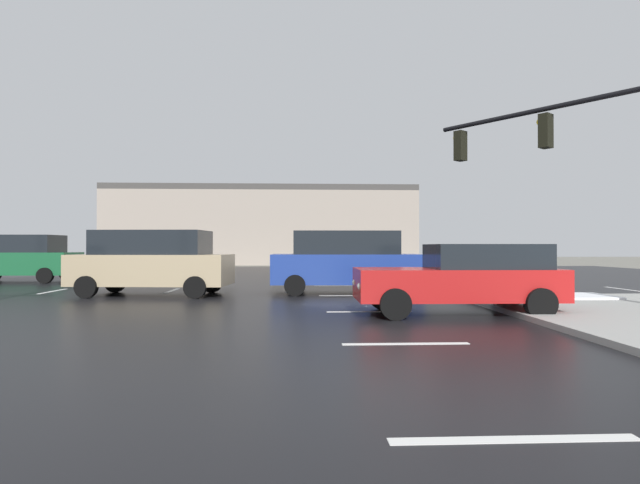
{
  "coord_description": "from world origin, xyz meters",
  "views": [
    {
      "loc": [
        -1.72,
        -17.99,
        1.54
      ],
      "look_at": [
        -0.48,
        8.41,
        1.79
      ],
      "focal_mm": 28.93,
      "sensor_mm": 36.0,
      "label": 1
    }
  ],
  "objects_px": {
    "sedan_red": "(464,277)",
    "suv_green": "(18,257)",
    "traffic_signal_mast": "(583,154)",
    "sedan_black": "(485,258)",
    "suv_blue": "(346,261)",
    "suv_tan": "(153,261)"
  },
  "relations": [
    {
      "from": "traffic_signal_mast",
      "to": "sedan_black",
      "type": "height_order",
      "value": "traffic_signal_mast"
    },
    {
      "from": "sedan_black",
      "to": "traffic_signal_mast",
      "type": "bearing_deg",
      "value": -9.25
    },
    {
      "from": "traffic_signal_mast",
      "to": "suv_green",
      "type": "xyz_separation_m",
      "value": [
        -19.57,
        9.54,
        -2.91
      ]
    },
    {
      "from": "traffic_signal_mast",
      "to": "suv_blue",
      "type": "bearing_deg",
      "value": 21.82
    },
    {
      "from": "traffic_signal_mast",
      "to": "suv_tan",
      "type": "height_order",
      "value": "traffic_signal_mast"
    },
    {
      "from": "sedan_red",
      "to": "suv_blue",
      "type": "height_order",
      "value": "suv_blue"
    },
    {
      "from": "traffic_signal_mast",
      "to": "sedan_black",
      "type": "xyz_separation_m",
      "value": [
        3.89,
        17.46,
        -3.14
      ]
    },
    {
      "from": "sedan_black",
      "to": "suv_green",
      "type": "xyz_separation_m",
      "value": [
        -23.46,
        -7.92,
        0.24
      ]
    },
    {
      "from": "suv_blue",
      "to": "suv_green",
      "type": "relative_size",
      "value": 1.0
    },
    {
      "from": "traffic_signal_mast",
      "to": "sedan_red",
      "type": "xyz_separation_m",
      "value": [
        -3.81,
        -1.8,
        -3.14
      ]
    },
    {
      "from": "sedan_black",
      "to": "sedan_red",
      "type": "relative_size",
      "value": 1.01
    },
    {
      "from": "sedan_red",
      "to": "traffic_signal_mast",
      "type": "bearing_deg",
      "value": -153.73
    },
    {
      "from": "traffic_signal_mast",
      "to": "suv_blue",
      "type": "relative_size",
      "value": 1.16
    },
    {
      "from": "suv_blue",
      "to": "suv_green",
      "type": "distance_m",
      "value": 14.86
    },
    {
      "from": "sedan_red",
      "to": "suv_green",
      "type": "relative_size",
      "value": 0.94
    },
    {
      "from": "sedan_black",
      "to": "suv_green",
      "type": "relative_size",
      "value": 0.95
    },
    {
      "from": "suv_blue",
      "to": "suv_tan",
      "type": "bearing_deg",
      "value": -174.36
    },
    {
      "from": "sedan_black",
      "to": "suv_blue",
      "type": "xyz_separation_m",
      "value": [
        -9.86,
        -13.91,
        0.24
      ]
    },
    {
      "from": "traffic_signal_mast",
      "to": "suv_green",
      "type": "relative_size",
      "value": 1.16
    },
    {
      "from": "traffic_signal_mast",
      "to": "suv_tan",
      "type": "bearing_deg",
      "value": 38.15
    },
    {
      "from": "sedan_red",
      "to": "suv_blue",
      "type": "distance_m",
      "value": 5.77
    },
    {
      "from": "suv_tan",
      "to": "suv_green",
      "type": "distance_m",
      "value": 9.87
    }
  ]
}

